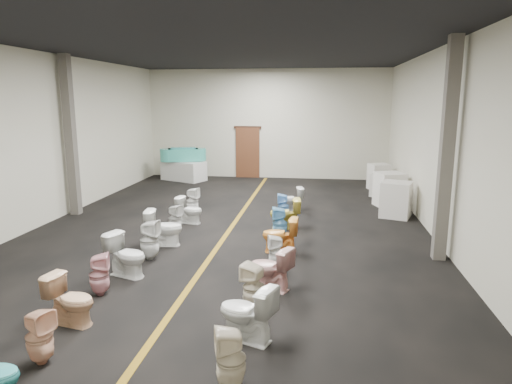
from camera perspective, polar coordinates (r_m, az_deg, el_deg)
floor at (r=11.73m, az=-3.30°, el=-4.72°), size 16.00×16.00×0.00m
ceiling at (r=11.33m, az=-3.57°, el=17.69°), size 16.00×16.00×0.00m
wall_back at (r=19.20m, az=1.35°, el=8.47°), size 10.00×0.00×10.00m
wall_front at (r=3.92m, az=-27.38°, el=-5.14°), size 10.00×0.00×10.00m
wall_left at (r=13.24m, az=-25.28°, el=5.98°), size 0.00×16.00×16.00m
wall_right at (r=11.42m, az=22.10°, el=5.51°), size 0.00×16.00×16.00m
aisle_stripe at (r=11.73m, az=-3.30°, el=-4.71°), size 0.12×15.60×0.01m
back_door at (r=19.35m, az=-1.05°, el=4.93°), size 1.00×0.10×2.10m
door_frame at (r=19.27m, az=-1.06°, el=8.10°), size 1.15×0.08×0.10m
column_left at (r=13.96m, az=-22.18°, el=6.46°), size 0.25×0.25×4.50m
column_right at (r=9.92m, az=22.74°, el=4.67°), size 0.25×0.25×4.50m
display_table at (r=18.96m, az=-9.02°, el=2.64°), size 1.97×1.52×0.78m
bathtub at (r=18.87m, az=-9.08°, el=4.68°), size 1.80×1.04×0.55m
appliance_crate_a at (r=13.45m, az=17.11°, el=-0.91°), size 0.99×0.99×1.00m
appliance_crate_b at (r=14.70m, az=16.35°, el=0.29°), size 0.98×0.98×1.06m
appliance_crate_c at (r=16.23m, az=15.56°, el=0.90°), size 0.94×0.94×0.80m
appliance_crate_d at (r=17.34m, az=15.10°, el=1.84°), size 0.83×0.83×0.95m
toilet_left_1 at (r=6.58m, az=-25.44°, el=-16.01°), size 0.43×0.43×0.73m
toilet_left_2 at (r=7.43m, az=-22.15°, el=-12.39°), size 0.81×0.56×0.76m
toilet_left_3 at (r=8.28m, az=-19.01°, el=-9.75°), size 0.43×0.43×0.73m
toilet_left_4 at (r=8.98m, az=-15.86°, el=-7.60°), size 0.91×0.69×0.82m
toilet_left_5 at (r=9.72m, az=-13.16°, el=-5.89°), size 0.40×0.39×0.84m
toilet_left_6 at (r=10.60m, az=-11.42°, el=-4.38°), size 0.87×0.56×0.83m
toilet_left_7 at (r=11.58m, az=-10.09°, el=-3.30°), size 0.42×0.41×0.71m
toilet_left_8 at (r=12.37m, az=-8.32°, el=-2.25°), size 0.76×0.51×0.72m
toilet_left_9 at (r=13.31m, az=-7.96°, el=-1.13°), size 0.41×0.40×0.78m
toilet_right_0 at (r=5.54m, az=-3.17°, el=-20.13°), size 0.44×0.43×0.76m
toilet_right_1 at (r=6.47m, az=-1.20°, el=-14.82°), size 0.92×0.72×0.83m
toilet_right_2 at (r=7.32m, az=-0.29°, el=-11.80°), size 0.45×0.45×0.77m
toilet_right_3 at (r=8.07m, az=1.84°, el=-9.47°), size 0.88×0.70×0.78m
toilet_right_4 at (r=9.00m, az=2.56°, el=-7.55°), size 0.38×0.38×0.68m
toilet_right_5 at (r=9.94m, az=3.02°, el=-5.40°), size 0.77×0.45×0.78m
toilet_right_6 at (r=10.85m, az=3.00°, el=-3.92°), size 0.40×0.40×0.78m
toilet_right_7 at (r=11.74m, az=3.66°, el=-2.70°), size 0.82×0.53×0.79m
toilet_right_8 at (r=12.74m, az=3.43°, el=-1.77°), size 0.35×0.34×0.70m
toilet_right_9 at (r=13.57m, az=4.39°, el=-0.92°), size 0.79×0.57×0.72m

